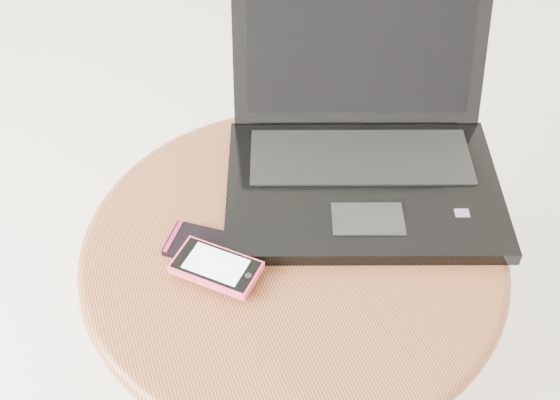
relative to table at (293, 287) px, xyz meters
name	(u,v)px	position (x,y,z in m)	size (l,w,h in m)	color
table	(293,287)	(0.00, 0.00, 0.00)	(0.58, 0.58, 0.46)	#4C2413
laptop	(362,146)	(0.15, 0.10, 0.14)	(0.48, 0.47, 0.25)	black
phone_black	(208,247)	(-0.11, 0.03, 0.10)	(0.12, 0.11, 0.01)	black
phone_pink	(216,267)	(-0.11, -0.02, 0.12)	(0.12, 0.12, 0.01)	#FF3B60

